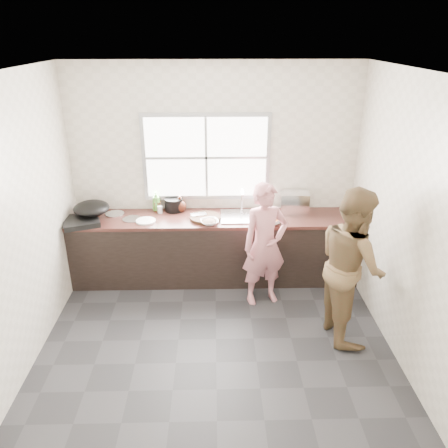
{
  "coord_description": "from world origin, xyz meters",
  "views": [
    {
      "loc": [
        -0.0,
        -3.74,
        3.0
      ],
      "look_at": [
        0.1,
        0.65,
        1.05
      ],
      "focal_mm": 35.0,
      "sensor_mm": 36.0,
      "label": 1
    }
  ],
  "objects_px": {
    "black_pot": "(174,205)",
    "bottle_green": "(156,201)",
    "burner": "(81,221)",
    "bowl_crabs": "(272,221)",
    "cutting_board": "(205,218)",
    "woman": "(265,249)",
    "bottle_brown_short": "(180,204)",
    "wok": "(91,208)",
    "pot_lid_left": "(132,219)",
    "pot_lid_right": "(115,214)",
    "glass_jar": "(160,210)",
    "dish_rack": "(294,202)",
    "bowl_mince": "(209,222)",
    "bowl_held": "(258,216)",
    "person_side": "(351,264)",
    "plate_food": "(146,221)",
    "bottle_brown_tall": "(158,205)"
  },
  "relations": [
    {
      "from": "black_pot",
      "to": "bottle_green",
      "type": "distance_m",
      "value": 0.23
    },
    {
      "from": "burner",
      "to": "bowl_crabs",
      "type": "bearing_deg",
      "value": -1.2
    },
    {
      "from": "cutting_board",
      "to": "burner",
      "type": "xyz_separation_m",
      "value": [
        -1.5,
        -0.1,
        0.01
      ]
    },
    {
      "from": "woman",
      "to": "bottle_brown_short",
      "type": "bearing_deg",
      "value": 126.56
    },
    {
      "from": "woman",
      "to": "black_pot",
      "type": "height_order",
      "value": "woman"
    },
    {
      "from": "cutting_board",
      "to": "wok",
      "type": "distance_m",
      "value": 1.41
    },
    {
      "from": "woman",
      "to": "bottle_green",
      "type": "height_order",
      "value": "woman"
    },
    {
      "from": "pot_lid_left",
      "to": "pot_lid_right",
      "type": "height_order",
      "value": "same"
    },
    {
      "from": "glass_jar",
      "to": "pot_lid_left",
      "type": "relative_size",
      "value": 0.4
    },
    {
      "from": "bowl_crabs",
      "to": "glass_jar",
      "type": "distance_m",
      "value": 1.44
    },
    {
      "from": "black_pot",
      "to": "bottle_green",
      "type": "height_order",
      "value": "bottle_green"
    },
    {
      "from": "glass_jar",
      "to": "dish_rack",
      "type": "xyz_separation_m",
      "value": [
        1.72,
        -0.01,
        0.09
      ]
    },
    {
      "from": "bowl_mince",
      "to": "bowl_crabs",
      "type": "distance_m",
      "value": 0.76
    },
    {
      "from": "bowl_held",
      "to": "bottle_brown_short",
      "type": "xyz_separation_m",
      "value": [
        -0.98,
        0.26,
        0.07
      ]
    },
    {
      "from": "person_side",
      "to": "bottle_green",
      "type": "bearing_deg",
      "value": 50.53
    },
    {
      "from": "bottle_brown_short",
      "to": "pot_lid_left",
      "type": "distance_m",
      "value": 0.64
    },
    {
      "from": "dish_rack",
      "to": "woman",
      "type": "bearing_deg",
      "value": -118.26
    },
    {
      "from": "wok",
      "to": "plate_food",
      "type": "bearing_deg",
      "value": -8.76
    },
    {
      "from": "wok",
      "to": "pot_lid_left",
      "type": "distance_m",
      "value": 0.51
    },
    {
      "from": "plate_food",
      "to": "burner",
      "type": "relative_size",
      "value": 0.58
    },
    {
      "from": "bottle_brown_short",
      "to": "pot_lid_left",
      "type": "relative_size",
      "value": 0.84
    },
    {
      "from": "bowl_mince",
      "to": "black_pot",
      "type": "bearing_deg",
      "value": 136.39
    },
    {
      "from": "pot_lid_right",
      "to": "bottle_brown_tall",
      "type": "bearing_deg",
      "value": 10.61
    },
    {
      "from": "woman",
      "to": "bottle_green",
      "type": "bearing_deg",
      "value": 132.98
    },
    {
      "from": "cutting_board",
      "to": "dish_rack",
      "type": "distance_m",
      "value": 1.16
    },
    {
      "from": "person_side",
      "to": "bowl_held",
      "type": "xyz_separation_m",
      "value": [
        -0.85,
        1.13,
        0.06
      ]
    },
    {
      "from": "plate_food",
      "to": "glass_jar",
      "type": "xyz_separation_m",
      "value": [
        0.14,
        0.28,
        0.04
      ]
    },
    {
      "from": "cutting_board",
      "to": "bottle_green",
      "type": "relative_size",
      "value": 1.44
    },
    {
      "from": "person_side",
      "to": "burner",
      "type": "height_order",
      "value": "person_side"
    },
    {
      "from": "wok",
      "to": "pot_lid_right",
      "type": "bearing_deg",
      "value": 30.66
    },
    {
      "from": "glass_jar",
      "to": "wok",
      "type": "height_order",
      "value": "wok"
    },
    {
      "from": "bowl_crabs",
      "to": "dish_rack",
      "type": "height_order",
      "value": "dish_rack"
    },
    {
      "from": "bottle_green",
      "to": "bottle_brown_short",
      "type": "height_order",
      "value": "bottle_green"
    },
    {
      "from": "bowl_crabs",
      "to": "wok",
      "type": "xyz_separation_m",
      "value": [
        -2.21,
        0.2,
        0.11
      ]
    },
    {
      "from": "cutting_board",
      "to": "glass_jar",
      "type": "height_order",
      "value": "glass_jar"
    },
    {
      "from": "woman",
      "to": "burner",
      "type": "relative_size",
      "value": 3.33
    },
    {
      "from": "glass_jar",
      "to": "pot_lid_right",
      "type": "bearing_deg",
      "value": -177.14
    },
    {
      "from": "bowl_crabs",
      "to": "black_pot",
      "type": "xyz_separation_m",
      "value": [
        -1.22,
        0.44,
        0.05
      ]
    },
    {
      "from": "black_pot",
      "to": "pot_lid_left",
      "type": "bearing_deg",
      "value": -151.23
    },
    {
      "from": "plate_food",
      "to": "dish_rack",
      "type": "distance_m",
      "value": 1.89
    },
    {
      "from": "glass_jar",
      "to": "dish_rack",
      "type": "distance_m",
      "value": 1.72
    },
    {
      "from": "black_pot",
      "to": "pot_lid_left",
      "type": "xyz_separation_m",
      "value": [
        -0.5,
        -0.27,
        -0.08
      ]
    },
    {
      "from": "cutting_board",
      "to": "wok",
      "type": "height_order",
      "value": "wok"
    },
    {
      "from": "woman",
      "to": "bowl_mince",
      "type": "xyz_separation_m",
      "value": [
        -0.64,
        0.34,
        0.19
      ]
    },
    {
      "from": "bowl_mince",
      "to": "bowl_crabs",
      "type": "bearing_deg",
      "value": 0.0
    },
    {
      "from": "bowl_mince",
      "to": "bottle_brown_short",
      "type": "bearing_deg",
      "value": 131.81
    },
    {
      "from": "bottle_brown_tall",
      "to": "pot_lid_right",
      "type": "distance_m",
      "value": 0.55
    },
    {
      "from": "person_side",
      "to": "bowl_held",
      "type": "bearing_deg",
      "value": 30.77
    },
    {
      "from": "plate_food",
      "to": "wok",
      "type": "height_order",
      "value": "wok"
    },
    {
      "from": "black_pot",
      "to": "burner",
      "type": "relative_size",
      "value": 0.56
    }
  ]
}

